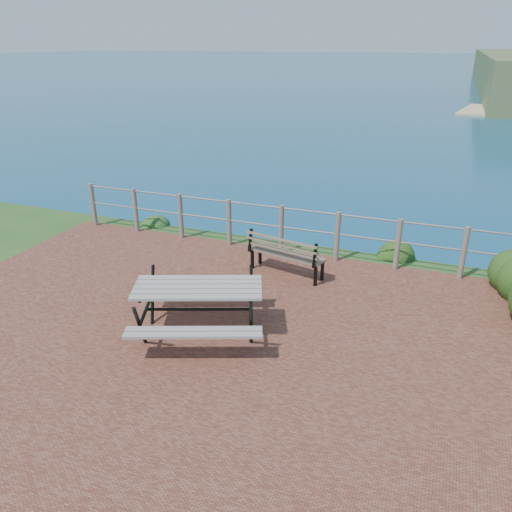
# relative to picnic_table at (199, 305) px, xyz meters

# --- Properties ---
(ground) EXTENTS (10.00, 7.00, 0.12)m
(ground) POSITION_rel_picnic_table_xyz_m (0.15, 0.02, -0.49)
(ground) COLOR brown
(ground) RESTS_ON ground
(ocean) EXTENTS (1200.00, 1200.00, 0.00)m
(ocean) POSITION_rel_picnic_table_xyz_m (0.15, 200.02, -0.49)
(ocean) COLOR #156D82
(ocean) RESTS_ON ground
(safety_railing) EXTENTS (9.40, 0.10, 1.00)m
(safety_railing) POSITION_rel_picnic_table_xyz_m (0.15, 3.37, 0.08)
(safety_railing) COLOR #6B5B4C
(safety_railing) RESTS_ON ground
(picnic_table) EXTENTS (1.98, 1.50, 0.77)m
(picnic_table) POSITION_rel_picnic_table_xyz_m (0.00, 0.00, 0.00)
(picnic_table) COLOR gray
(picnic_table) RESTS_ON ground
(park_bench) EXTENTS (1.49, 0.67, 0.82)m
(park_bench) POSITION_rel_picnic_table_xyz_m (0.58, 2.41, 0.05)
(park_bench) COLOR brown
(park_bench) RESTS_ON ground
(shrub_lip_west) EXTENTS (0.68, 0.68, 0.38)m
(shrub_lip_west) POSITION_rel_picnic_table_xyz_m (-3.21, 3.93, -0.49)
(shrub_lip_west) COLOR #224D1D
(shrub_lip_west) RESTS_ON ground
(shrub_lip_east) EXTENTS (0.77, 0.77, 0.51)m
(shrub_lip_east) POSITION_rel_picnic_table_xyz_m (2.44, 3.98, -0.49)
(shrub_lip_east) COLOR #204214
(shrub_lip_east) RESTS_ON ground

